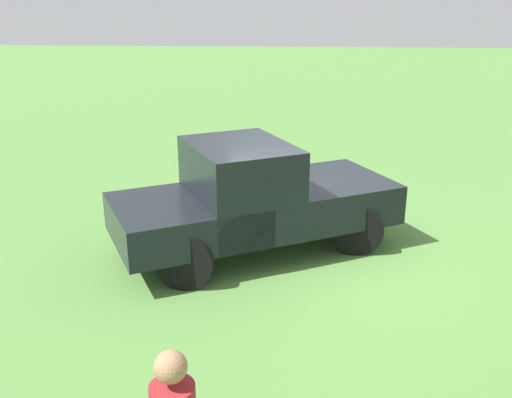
{
  "coord_description": "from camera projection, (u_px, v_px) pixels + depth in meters",
  "views": [
    {
      "loc": [
        -0.1,
        -8.63,
        3.99
      ],
      "look_at": [
        -0.73,
        0.03,
        0.9
      ],
      "focal_mm": 40.21,
      "sensor_mm": 36.0,
      "label": 1
    }
  ],
  "objects": [
    {
      "name": "ground_plane",
      "position": [
        300.0,
        252.0,
        9.44
      ],
      "size": [
        80.0,
        80.0,
        0.0
      ],
      "primitive_type": "plane",
      "color": "#54843D"
    },
    {
      "name": "pickup_truck",
      "position": [
        249.0,
        197.0,
        9.15
      ],
      "size": [
        4.87,
        3.75,
        1.84
      ],
      "rotation": [
        0.0,
        0.0,
        0.49
      ],
      "color": "black",
      "rests_on": "ground_plane"
    }
  ]
}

